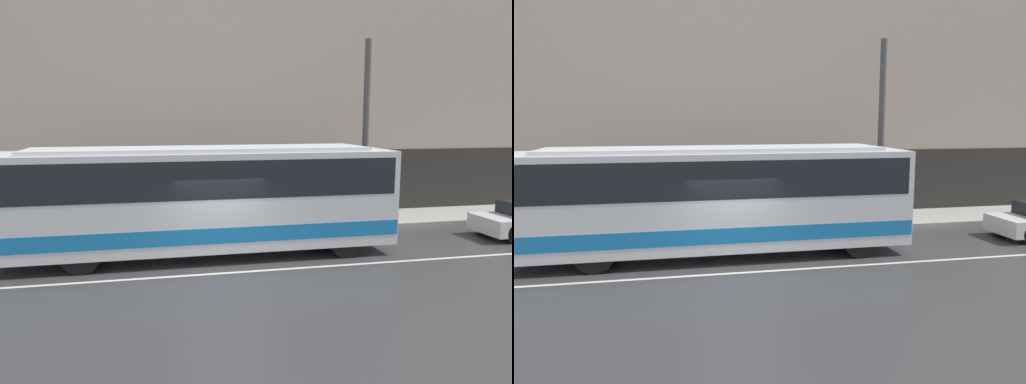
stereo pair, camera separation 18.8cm
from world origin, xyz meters
The scene contains 7 objects.
ground_plane centered at (0.00, 0.00, 0.00)m, with size 60.00×60.00×0.00m, color #38383A.
sidewalk centered at (0.00, 5.44, 0.09)m, with size 60.00×2.88×0.18m.
building_facade centered at (0.00, 7.02, 5.69)m, with size 60.00×0.35×11.79m.
lane_stripe centered at (0.00, 0.00, 0.00)m, with size 54.00×0.14×0.01m.
transit_bus centered at (-0.37, 1.88, 1.87)m, with size 11.65×2.57×3.31m.
utility_pole_near centered at (6.13, 4.63, 3.60)m, with size 0.24×0.24×6.85m.
pedestrian_waiting centered at (-1.23, 5.38, 0.92)m, with size 0.36×0.36×1.60m.
Camera 1 is at (-1.94, -12.94, 4.25)m, focal length 35.00 mm.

